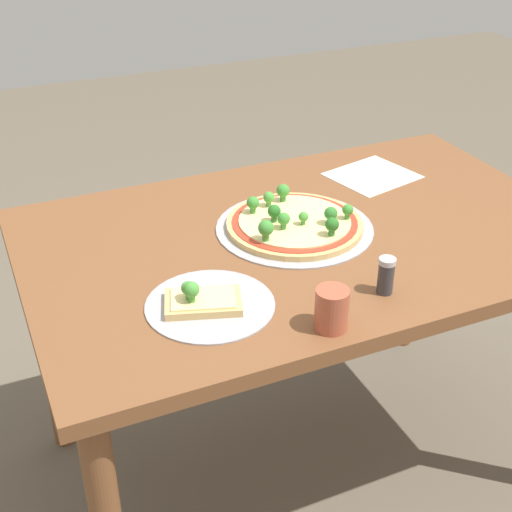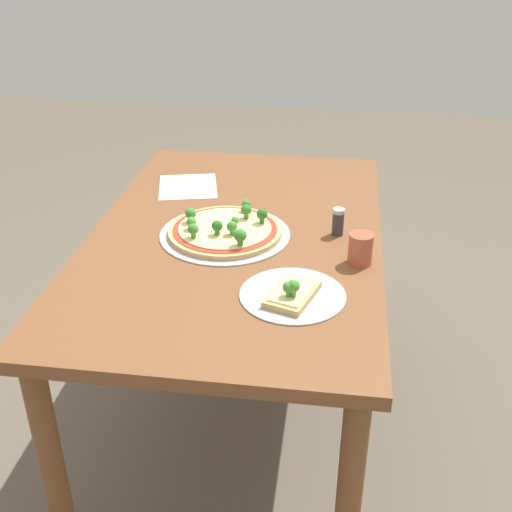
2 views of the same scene
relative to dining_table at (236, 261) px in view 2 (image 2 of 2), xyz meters
The scene contains 7 objects.
ground_plane 0.66m from the dining_table, ahead, with size 8.00×8.00×0.00m, color brown.
dining_table is the anchor object (origin of this frame).
pizza_tray_whole 0.12m from the dining_table, 125.08° to the left, with size 0.38×0.38×0.07m.
pizza_tray_slice 0.40m from the dining_table, 149.46° to the right, with size 0.26×0.26×0.07m.
drinking_cup 0.40m from the dining_table, 110.44° to the right, with size 0.06×0.06×0.09m, color #AD5138.
condiment_shaker 0.32m from the dining_table, 84.40° to the right, with size 0.04×0.04×0.08m.
paper_menu 0.40m from the dining_table, 34.49° to the left, with size 0.22×0.19×0.00m, color silver.
Camera 2 is at (-1.64, -0.29, 1.60)m, focal length 45.00 mm.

